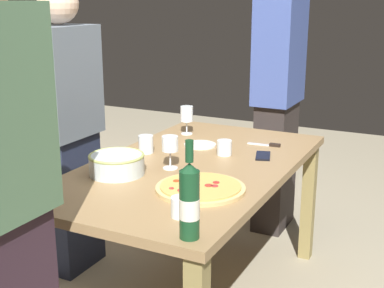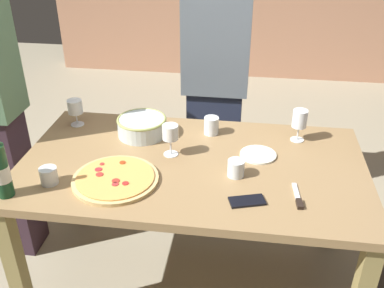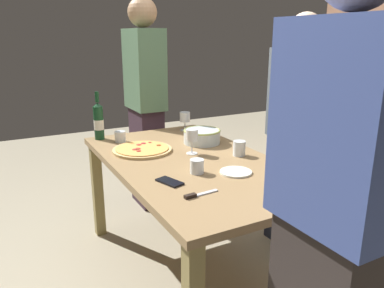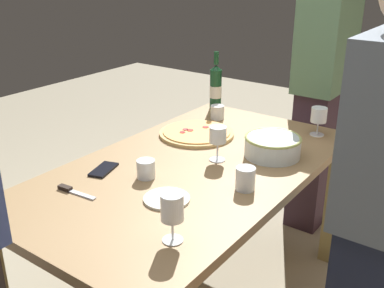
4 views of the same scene
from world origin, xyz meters
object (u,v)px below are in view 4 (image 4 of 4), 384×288
(person_guest_right, at_px, (323,84))
(person_host, at_px, (382,211))
(serving_bowl, at_px, (273,145))
(cell_phone, at_px, (104,170))
(wine_glass_far_left, at_px, (319,116))
(wine_glass_by_bottle, at_px, (172,209))
(cup_amber, at_px, (245,179))
(dining_table, at_px, (192,184))
(side_plate, at_px, (167,199))
(cup_ceramic, at_px, (217,112))
(pizza_knife, at_px, (72,191))
(wine_glass_near_pizza, at_px, (218,137))
(pizza, at_px, (197,133))
(cup_spare, at_px, (146,169))
(wine_bottle, at_px, (216,87))

(person_guest_right, bearing_deg, person_host, 37.25)
(serving_bowl, height_order, cell_phone, serving_bowl)
(wine_glass_far_left, bearing_deg, serving_bowl, -9.31)
(wine_glass_by_bottle, relative_size, cup_amber, 1.81)
(dining_table, distance_m, side_plate, 0.33)
(cup_ceramic, xyz_separation_m, pizza_knife, (1.05, 0.02, -0.03))
(wine_glass_far_left, height_order, cup_ceramic, wine_glass_far_left)
(wine_glass_near_pizza, bearing_deg, pizza, -128.05)
(wine_glass_near_pizza, height_order, cell_phone, wine_glass_near_pizza)
(wine_glass_far_left, distance_m, person_host, 0.86)
(wine_glass_by_bottle, bearing_deg, person_guest_right, -174.85)
(side_plate, relative_size, person_host, 0.11)
(serving_bowl, relative_size, cup_spare, 3.31)
(person_guest_right, bearing_deg, serving_bowl, 13.87)
(pizza_knife, bearing_deg, wine_glass_near_pizza, 153.78)
(cup_spare, bearing_deg, person_host, 101.18)
(wine_glass_near_pizza, relative_size, wine_glass_by_bottle, 0.94)
(wine_glass_far_left, bearing_deg, person_host, 35.35)
(wine_glass_by_bottle, distance_m, person_host, 0.69)
(pizza_knife, height_order, person_guest_right, person_guest_right)
(serving_bowl, bearing_deg, pizza, -92.22)
(cup_spare, xyz_separation_m, pizza_knife, (0.26, -0.15, -0.03))
(serving_bowl, bearing_deg, cell_phone, -42.17)
(wine_glass_by_bottle, distance_m, cup_ceramic, 1.21)
(pizza_knife, bearing_deg, wine_bottle, -173.77)
(wine_glass_by_bottle, xyz_separation_m, cup_ceramic, (-1.08, -0.54, -0.08))
(cell_phone, bearing_deg, person_host, -5.24)
(wine_glass_far_left, relative_size, pizza_knife, 0.79)
(wine_glass_by_bottle, distance_m, pizza_knife, 0.52)
(wine_bottle, xyz_separation_m, cup_ceramic, (0.14, 0.11, -0.09))
(cup_ceramic, bearing_deg, side_plate, 21.81)
(wine_glass_by_bottle, bearing_deg, serving_bowl, -176.23)
(wine_glass_by_bottle, distance_m, side_plate, 0.29)
(serving_bowl, height_order, wine_glass_by_bottle, wine_glass_by_bottle)
(cell_phone, height_order, pizza_knife, pizza_knife)
(pizza, xyz_separation_m, wine_glass_by_bottle, (0.80, 0.48, 0.11))
(cup_ceramic, relative_size, pizza_knife, 0.42)
(wine_bottle, height_order, side_plate, wine_bottle)
(cup_ceramic, distance_m, cell_phone, 0.85)
(wine_glass_by_bottle, bearing_deg, pizza, -149.16)
(wine_glass_far_left, xyz_separation_m, side_plate, (0.97, -0.19, -0.09))
(wine_bottle, height_order, cup_spare, wine_bottle)
(serving_bowl, bearing_deg, wine_glass_near_pizza, -44.00)
(cup_spare, bearing_deg, cup_amber, 111.28)
(wine_glass_far_left, relative_size, side_plate, 0.83)
(pizza_knife, distance_m, person_guest_right, 1.61)
(pizza_knife, bearing_deg, cup_spare, 150.88)
(wine_glass_near_pizza, relative_size, wine_glass_far_left, 1.09)
(cup_amber, xyz_separation_m, pizza_knife, (0.41, -0.52, -0.04))
(wine_glass_by_bottle, bearing_deg, cup_amber, 178.67)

